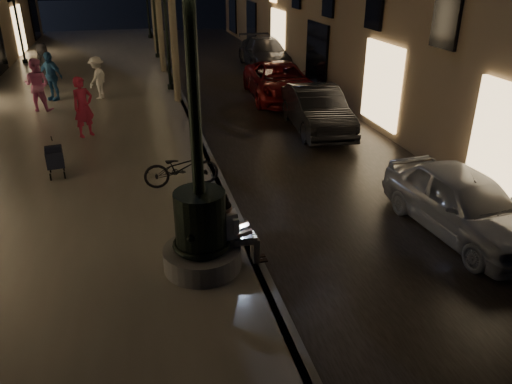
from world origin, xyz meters
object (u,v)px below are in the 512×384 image
object	(u,v)px
car_front	(463,203)
pedestrian_red	(83,107)
seated_man_laptop	(235,230)
lamp_curb_b	(166,15)
car_second	(317,110)
fountain_lamppost	(200,218)
bicycle	(181,168)
pedestrian_white	(97,78)
stroller	(55,157)
pedestrian_pink	(37,85)
lamp_curb_a	(190,45)
car_rear	(265,53)
lamp_left_c	(14,3)
pedestrian_dark	(44,64)
pedestrian_blue	(51,76)
car_third	(280,82)
lamp_curb_c	(153,1)

from	to	relation	value
car_front	pedestrian_red	size ratio (longest dim) A/B	2.18
seated_man_laptop	lamp_curb_b	bearing A→B (deg)	89.64
seated_man_laptop	car_second	distance (m)	8.81
fountain_lamppost	seated_man_laptop	distance (m)	0.69
bicycle	pedestrian_white	bearing A→B (deg)	13.81
stroller	pedestrian_pink	distance (m)	6.81
lamp_curb_a	car_rear	size ratio (longest dim) A/B	0.91
fountain_lamppost	pedestrian_red	xyz separation A→B (m)	(-2.45, 8.30, -0.08)
lamp_left_c	seated_man_laptop	bearing A→B (deg)	-72.32
seated_man_laptop	stroller	xyz separation A→B (m)	(-3.63, 5.12, -0.18)
stroller	car_second	distance (m)	8.41
seated_man_laptop	pedestrian_dark	bearing A→B (deg)	107.69
seated_man_laptop	fountain_lamppost	bearing A→B (deg)	-180.00
lamp_curb_b	pedestrian_red	distance (m)	6.84
lamp_left_c	pedestrian_dark	distance (m)	6.25
stroller	pedestrian_blue	world-z (taller)	pedestrian_blue
stroller	pedestrian_dark	size ratio (longest dim) A/B	0.56
seated_man_laptop	stroller	world-z (taller)	seated_man_laptop
car_third	pedestrian_pink	distance (m)	9.28
lamp_curb_c	car_third	bearing A→B (deg)	-66.75
car_second	pedestrian_pink	world-z (taller)	pedestrian_pink
lamp_curb_a	fountain_lamppost	bearing A→B (deg)	-96.65
pedestrian_red	pedestrian_blue	xyz separation A→B (m)	(-1.52, 5.04, 0.00)
fountain_lamppost	stroller	size ratio (longest dim) A/B	5.14
lamp_curb_a	pedestrian_red	distance (m)	4.43
seated_man_laptop	lamp_curb_c	distance (m)	22.13
lamp_curb_c	bicycle	world-z (taller)	lamp_curb_c
lamp_curb_b	seated_man_laptop	bearing A→B (deg)	-90.36
lamp_curb_a	car_second	bearing A→B (deg)	20.89
pedestrian_red	pedestrian_white	bearing A→B (deg)	51.91
lamp_curb_c	bicycle	xyz separation A→B (m)	(-0.66, -18.29, -2.56)
car_second	bicycle	xyz separation A→B (m)	(-4.96, -3.93, -0.05)
fountain_lamppost	pedestrian_pink	distance (m)	12.55
lamp_curb_b	bicycle	xyz separation A→B (m)	(-0.66, -10.29, -2.56)
lamp_left_c	pedestrian_red	distance (m)	14.41
pedestrian_white	seated_man_laptop	bearing A→B (deg)	38.39
lamp_curb_b	bicycle	distance (m)	10.63
seated_man_laptop	pedestrian_dark	size ratio (longest dim) A/B	0.71
car_third	car_rear	size ratio (longest dim) A/B	0.99
bicycle	pedestrian_pink	bearing A→B (deg)	28.34
car_rear	pedestrian_white	bearing A→B (deg)	-145.23
car_third	car_front	bearing A→B (deg)	-82.82
pedestrian_pink	pedestrian_blue	bearing A→B (deg)	-81.73
lamp_left_c	pedestrian_blue	world-z (taller)	lamp_left_c
fountain_lamppost	stroller	distance (m)	5.97
lamp_left_c	pedestrian_dark	bearing A→B (deg)	-72.37
car_front	seated_man_laptop	bearing A→B (deg)	179.18
lamp_left_c	pedestrian_pink	world-z (taller)	lamp_left_c
seated_man_laptop	car_rear	distance (m)	19.37
car_second	seated_man_laptop	bearing A→B (deg)	-115.42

